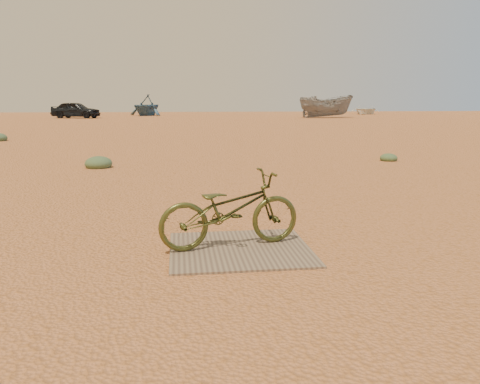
{
  "coord_description": "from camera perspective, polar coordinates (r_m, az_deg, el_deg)",
  "views": [
    {
      "loc": [
        -0.59,
        -4.19,
        1.54
      ],
      "look_at": [
        0.02,
        0.45,
        0.62
      ],
      "focal_mm": 35.0,
      "sensor_mm": 36.0,
      "label": 1
    }
  ],
  "objects": [
    {
      "name": "boat_far_left",
      "position": [
        48.79,
        -11.32,
        10.36
      ],
      "size": [
        5.14,
        5.3,
        2.13
      ],
      "primitive_type": "imported",
      "rotation": [
        0.0,
        0.0,
        -0.57
      ],
      "color": "#385C7F",
      "rests_on": "ground"
    },
    {
      "name": "boat_mid_right",
      "position": [
        43.13,
        10.47,
        10.24
      ],
      "size": [
        5.44,
        2.71,
        2.01
      ],
      "primitive_type": "imported",
      "rotation": [
        0.0,
        0.0,
        1.72
      ],
      "color": "gray",
      "rests_on": "ground"
    },
    {
      "name": "car",
      "position": [
        43.95,
        -19.4,
        9.42
      ],
      "size": [
        4.45,
        2.78,
        1.41
      ],
      "primitive_type": "imported",
      "rotation": [
        0.0,
        0.0,
        1.28
      ],
      "color": "black",
      "rests_on": "ground"
    },
    {
      "name": "boat_far_right",
      "position": [
        55.27,
        15.04,
        9.66
      ],
      "size": [
        4.83,
        5.6,
        0.97
      ],
      "primitive_type": "imported",
      "rotation": [
        0.0,
        0.0,
        -0.37
      ],
      "color": "silver",
      "rests_on": "ground"
    },
    {
      "name": "bicycle",
      "position": [
        4.87,
        -1.2,
        -2.15
      ],
      "size": [
        1.59,
        0.82,
        0.79
      ],
      "primitive_type": "imported",
      "rotation": [
        0.0,
        0.0,
        1.77
      ],
      "color": "#41471F",
      "rests_on": "plywood_board"
    },
    {
      "name": "plywood_board",
      "position": [
        4.92,
        0.0,
        -6.97
      ],
      "size": [
        1.45,
        1.32,
        0.02
      ],
      "primitive_type": "cube",
      "color": "#7C6A55",
      "rests_on": "ground"
    },
    {
      "name": "kale_a",
      "position": [
        11.37,
        -16.84,
        2.88
      ],
      "size": [
        0.62,
        0.62,
        0.34
      ],
      "primitive_type": "ellipsoid",
      "color": "#506E4B",
      "rests_on": "ground"
    },
    {
      "name": "ground",
      "position": [
        4.5,
        0.45,
        -8.87
      ],
      "size": [
        120.0,
        120.0,
        0.0
      ],
      "primitive_type": "plane",
      "color": "#C77A4D",
      "rests_on": "ground"
    },
    {
      "name": "kale_b",
      "position": [
        12.71,
        17.65,
        3.66
      ],
      "size": [
        0.44,
        0.44,
        0.24
      ],
      "primitive_type": "ellipsoid",
      "color": "#506E4B",
      "rests_on": "ground"
    }
  ]
}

